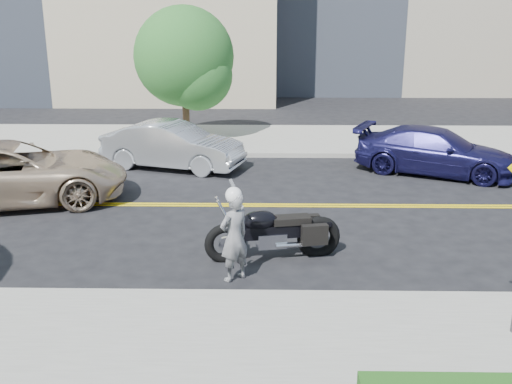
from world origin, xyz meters
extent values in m
plane|color=black|center=(0.00, 0.00, 0.00)|extent=(120.00, 120.00, 0.00)
cube|color=#9E9B91|center=(0.00, -7.50, 0.07)|extent=(60.00, 5.00, 0.15)
cube|color=#9E9B91|center=(0.00, 7.50, 0.07)|extent=(60.00, 5.00, 0.15)
imported|color=#A2A3A7|center=(-0.01, -4.28, 0.82)|extent=(0.71, 0.69, 1.65)
sphere|color=white|center=(-0.01, -4.28, 1.60)|extent=(0.30, 0.30, 0.30)
imported|color=#C2AA8E|center=(-5.80, 0.10, 0.78)|extent=(6.08, 3.97, 1.56)
imported|color=#B7BBBF|center=(-2.31, 3.60, 0.71)|extent=(4.56, 2.71, 1.42)
imported|color=#1D1B51|center=(5.55, 3.13, 0.68)|extent=(5.04, 3.65, 1.36)
cylinder|color=#382619|center=(-2.40, 7.51, 1.98)|extent=(0.26, 0.26, 3.95)
sphere|color=#22621F|center=(-2.40, 7.51, 3.08)|extent=(3.56, 3.56, 3.56)
camera|label=1|loc=(0.55, -14.19, 4.71)|focal=42.00mm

